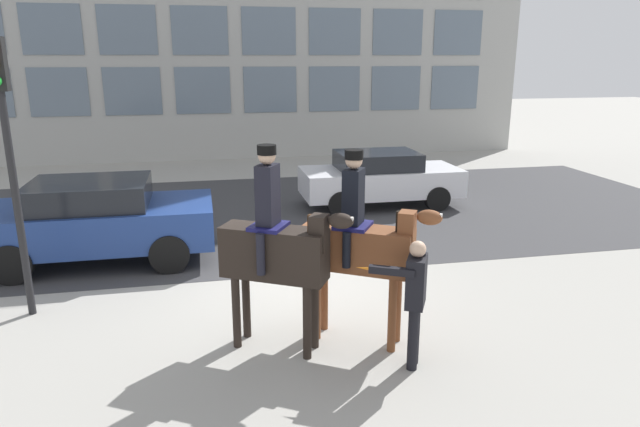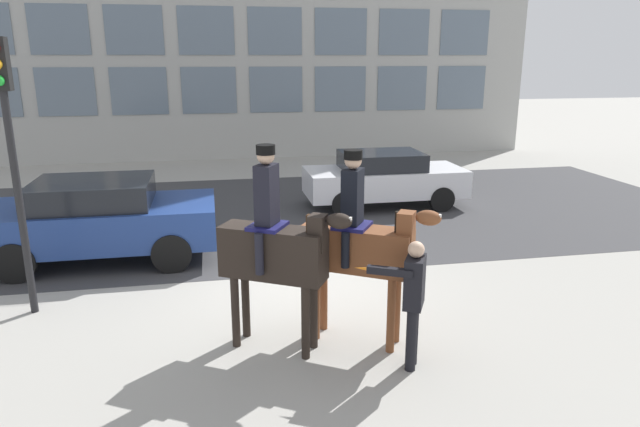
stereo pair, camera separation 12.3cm
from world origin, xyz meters
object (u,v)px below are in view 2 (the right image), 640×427
mounted_horse_companion (359,245)px  street_car_near_lane (100,218)px  mounted_horse_lead (275,248)px  pedestrian_bystander (413,295)px  traffic_light (9,135)px  street_car_far_lane (384,178)px

mounted_horse_companion → street_car_near_lane: 5.70m
mounted_horse_lead → mounted_horse_companion: (1.11, -0.02, -0.02)m
mounted_horse_lead → street_car_near_lane: bearing=155.1°
pedestrian_bystander → traffic_light: 5.98m
pedestrian_bystander → traffic_light: size_ratio=0.41×
mounted_horse_companion → traffic_light: (-4.63, 1.80, 1.32)m
mounted_horse_lead → pedestrian_bystander: 1.83m
mounted_horse_companion → traffic_light: traffic_light is taller
mounted_horse_lead → traffic_light: traffic_light is taller
mounted_horse_lead → street_car_near_lane: size_ratio=0.65×
mounted_horse_lead → pedestrian_bystander: (1.58, -0.83, -0.43)m
mounted_horse_companion → street_car_far_lane: mounted_horse_companion is taller
street_car_near_lane → mounted_horse_companion: bearing=-45.6°
mounted_horse_lead → traffic_light: size_ratio=0.68×
mounted_horse_lead → pedestrian_bystander: bearing=1.9°
mounted_horse_lead → mounted_horse_companion: bearing=28.5°
street_car_far_lane → pedestrian_bystander: bearing=-104.6°
traffic_light → mounted_horse_companion: bearing=-21.2°
mounted_horse_companion → street_car_far_lane: size_ratio=0.65×
mounted_horse_companion → pedestrian_bystander: 1.02m
mounted_horse_lead → street_car_near_lane: (-2.86, 4.03, -0.58)m
pedestrian_bystander → traffic_light: bearing=0.4°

